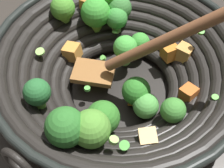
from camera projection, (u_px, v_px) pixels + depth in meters
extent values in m
plane|color=#332D28|center=(119.00, 92.00, 0.61)|extent=(4.00, 4.00, 0.00)
cylinder|color=black|center=(119.00, 91.00, 0.60)|extent=(0.17, 0.17, 0.01)
torus|color=black|center=(119.00, 85.00, 0.59)|extent=(0.22, 0.22, 0.03)
torus|color=black|center=(119.00, 82.00, 0.58)|extent=(0.25, 0.25, 0.03)
torus|color=black|center=(119.00, 78.00, 0.57)|extent=(0.28, 0.28, 0.03)
torus|color=black|center=(120.00, 73.00, 0.57)|extent=(0.31, 0.31, 0.03)
torus|color=black|center=(120.00, 69.00, 0.56)|extent=(0.34, 0.34, 0.03)
torus|color=black|center=(120.00, 65.00, 0.55)|extent=(0.38, 0.38, 0.03)
torus|color=black|center=(120.00, 60.00, 0.54)|extent=(0.41, 0.41, 0.03)
torus|color=black|center=(120.00, 55.00, 0.53)|extent=(0.42, 0.42, 0.01)
torus|color=black|center=(18.00, 164.00, 0.42)|extent=(0.05, 0.01, 0.05)
cylinder|color=olive|center=(119.00, 19.00, 0.64)|extent=(0.02, 0.02, 0.02)
sphere|color=#387834|center=(119.00, 8.00, 0.62)|extent=(0.05, 0.05, 0.05)
cylinder|color=#6A9C48|center=(139.00, 52.00, 0.63)|extent=(0.03, 0.02, 0.03)
sphere|color=green|center=(140.00, 42.00, 0.61)|extent=(0.04, 0.04, 0.04)
cylinder|color=#82BD5D|center=(171.00, 119.00, 0.53)|extent=(0.02, 0.02, 0.02)
sphere|color=#3F8533|center=(173.00, 110.00, 0.51)|extent=(0.04, 0.04, 0.04)
cylinder|color=#75A852|center=(125.00, 59.00, 0.61)|extent=(0.02, 0.03, 0.03)
sphere|color=green|center=(125.00, 48.00, 0.59)|extent=(0.04, 0.04, 0.04)
cylinder|color=olive|center=(92.00, 140.00, 0.47)|extent=(0.02, 0.03, 0.02)
sphere|color=#539333|center=(91.00, 129.00, 0.45)|extent=(0.05, 0.05, 0.05)
cylinder|color=#85BC52|center=(145.00, 113.00, 0.56)|extent=(0.02, 0.02, 0.01)
sphere|color=#4E9C44|center=(146.00, 106.00, 0.54)|extent=(0.04, 0.04, 0.04)
cylinder|color=#6EA743|center=(64.00, 18.00, 0.62)|extent=(0.02, 0.02, 0.02)
sphere|color=#4B922D|center=(63.00, 8.00, 0.60)|extent=(0.04, 0.04, 0.04)
cylinder|color=#7EAD59|center=(116.00, 28.00, 0.63)|extent=(0.02, 0.02, 0.02)
sphere|color=#378836|center=(117.00, 18.00, 0.61)|extent=(0.04, 0.04, 0.04)
cylinder|color=#79B13F|center=(96.00, 26.00, 0.64)|extent=(0.03, 0.03, 0.02)
sphere|color=green|center=(96.00, 13.00, 0.61)|extent=(0.05, 0.05, 0.05)
cylinder|color=#75A845|center=(103.00, 128.00, 0.52)|extent=(0.02, 0.02, 0.02)
sphere|color=#327526|center=(103.00, 118.00, 0.50)|extent=(0.05, 0.05, 0.05)
cylinder|color=#7CA742|center=(110.00, 5.00, 0.64)|extent=(0.02, 0.02, 0.01)
cylinder|color=#79BF4C|center=(40.00, 103.00, 0.51)|extent=(0.02, 0.03, 0.02)
sphere|color=#26642F|center=(37.00, 92.00, 0.49)|extent=(0.04, 0.04, 0.04)
cylinder|color=#76AF56|center=(68.00, 138.00, 0.46)|extent=(0.03, 0.03, 0.02)
sphere|color=#2C6D29|center=(65.00, 127.00, 0.44)|extent=(0.06, 0.06, 0.06)
cylinder|color=#87BE53|center=(135.00, 100.00, 0.57)|extent=(0.02, 0.02, 0.01)
sphere|color=#2E7827|center=(136.00, 91.00, 0.55)|extent=(0.05, 0.05, 0.05)
cube|color=#E4B46D|center=(148.00, 139.00, 0.49)|extent=(0.04, 0.04, 0.03)
cube|color=orange|center=(170.00, 52.00, 0.60)|extent=(0.04, 0.04, 0.03)
cube|color=gold|center=(73.00, 51.00, 0.61)|extent=(0.04, 0.03, 0.03)
cube|color=#D09046|center=(184.00, 53.00, 0.59)|extent=(0.03, 0.03, 0.03)
cube|color=orange|center=(136.00, 97.00, 0.57)|extent=(0.03, 0.03, 0.03)
cube|color=#BB7230|center=(90.00, 4.00, 0.63)|extent=(0.03, 0.03, 0.03)
cube|color=#CF6528|center=(189.00, 94.00, 0.54)|extent=(0.03, 0.03, 0.03)
cylinder|color=#99D166|center=(40.00, 52.00, 0.56)|extent=(0.02, 0.02, 0.01)
cylinder|color=#99D166|center=(114.00, 140.00, 0.44)|extent=(0.02, 0.02, 0.01)
cylinder|color=#6BC651|center=(201.00, 32.00, 0.56)|extent=(0.02, 0.02, 0.01)
cylinder|color=#6BC651|center=(103.00, 58.00, 0.61)|extent=(0.01, 0.02, 0.01)
cylinder|color=#56B247|center=(124.00, 145.00, 0.45)|extent=(0.02, 0.02, 0.01)
cylinder|color=#6BC651|center=(215.00, 97.00, 0.51)|extent=(0.01, 0.01, 0.00)
cylinder|color=#56B247|center=(87.00, 89.00, 0.56)|extent=(0.01, 0.01, 0.01)
cylinder|color=#6BC651|center=(115.00, 32.00, 0.62)|extent=(0.01, 0.01, 0.01)
cube|color=brown|center=(94.00, 73.00, 0.58)|extent=(0.08, 0.07, 0.01)
cylinder|color=brown|center=(179.00, 34.00, 0.47)|extent=(0.21, 0.10, 0.19)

